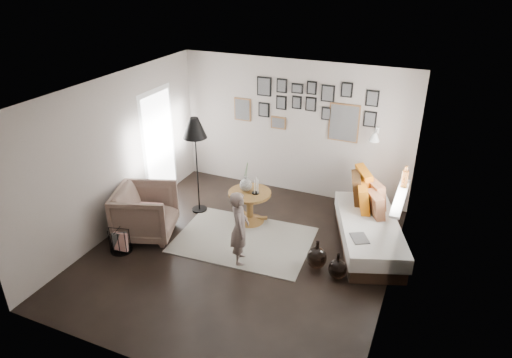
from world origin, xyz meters
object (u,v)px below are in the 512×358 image
at_px(vase, 246,182).
at_px(armchair, 146,212).
at_px(floor_lamp, 195,131).
at_px(demijohn_small, 337,269).
at_px(child, 240,228).
at_px(demijohn_large, 317,258).
at_px(pedestal_table, 250,208).
at_px(daybed, 370,226).
at_px(magazine_basket, 120,240).

distance_m(vase, armchair, 1.74).
height_order(floor_lamp, demijohn_small, floor_lamp).
xyz_separation_m(vase, child, (0.42, -1.14, -0.15)).
distance_m(floor_lamp, demijohn_large, 2.95).
bearing_deg(demijohn_large, child, -164.74).
bearing_deg(vase, floor_lamp, -178.66).
bearing_deg(demijohn_small, pedestal_table, 152.62).
xyz_separation_m(pedestal_table, daybed, (2.06, 0.16, 0.05)).
bearing_deg(demijohn_large, pedestal_table, 150.76).
distance_m(vase, child, 1.23).
height_order(pedestal_table, demijohn_small, pedestal_table).
bearing_deg(magazine_basket, pedestal_table, 47.08).
xyz_separation_m(armchair, child, (1.75, -0.06, 0.17)).
distance_m(armchair, child, 1.76).
xyz_separation_m(floor_lamp, child, (1.36, -1.12, -0.95)).
distance_m(pedestal_table, daybed, 2.07).
bearing_deg(child, vase, -4.16).
height_order(demijohn_large, child, child).
bearing_deg(daybed, floor_lamp, 162.75).
distance_m(pedestal_table, floor_lamp, 1.63).
height_order(demijohn_small, child, child).
bearing_deg(child, armchair, 63.75).
bearing_deg(demijohn_large, magazine_basket, -164.74).
xyz_separation_m(floor_lamp, demijohn_large, (2.48, -0.82, -1.37)).
height_order(pedestal_table, floor_lamp, floor_lamp).
height_order(daybed, floor_lamp, floor_lamp).
bearing_deg(demijohn_small, daybed, 77.21).
height_order(armchair, magazine_basket, armchair).
height_order(vase, demijohn_large, vase).
xyz_separation_m(vase, floor_lamp, (-0.94, -0.02, 0.80)).
distance_m(pedestal_table, demijohn_small, 2.04).
distance_m(vase, magazine_basket, 2.25).
height_order(daybed, magazine_basket, daybed).
height_order(magazine_basket, child, child).
bearing_deg(demijohn_large, floor_lamp, 161.80).
distance_m(daybed, floor_lamp, 3.32).
bearing_deg(daybed, armchair, 179.19).
height_order(pedestal_table, demijohn_large, pedestal_table).
bearing_deg(child, demijohn_small, -107.07).
bearing_deg(magazine_basket, floor_lamp, 73.07).
relative_size(magazine_basket, demijohn_small, 0.99).
bearing_deg(floor_lamp, vase, 1.34).
xyz_separation_m(armchair, demijohn_large, (2.87, 0.25, -0.25)).
bearing_deg(armchair, child, -111.43).
distance_m(magazine_basket, demijohn_small, 3.40).
bearing_deg(vase, demijohn_large, -28.54).
bearing_deg(child, daybed, -77.64).
bearing_deg(daybed, child, -163.53).
xyz_separation_m(daybed, armchair, (-3.47, -1.22, 0.11)).
bearing_deg(daybed, pedestal_table, 164.14).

